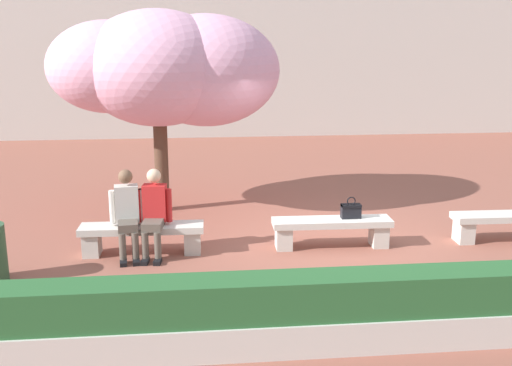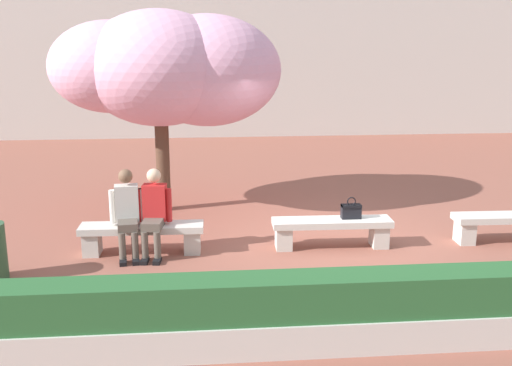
% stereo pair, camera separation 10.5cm
% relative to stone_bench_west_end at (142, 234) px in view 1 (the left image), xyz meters
% --- Properties ---
extents(ground_plane, '(100.00, 100.00, 0.00)m').
position_rel_stone_bench_west_end_xyz_m(ground_plane, '(2.88, 0.00, -0.30)').
color(ground_plane, '#8E5142').
extents(building_facade, '(28.00, 4.00, 8.73)m').
position_rel_stone_bench_west_end_xyz_m(building_facade, '(2.88, 12.58, 4.06)').
color(building_facade, beige).
rests_on(building_facade, ground).
extents(stone_bench_west_end, '(1.84, 0.46, 0.45)m').
position_rel_stone_bench_west_end_xyz_m(stone_bench_west_end, '(0.00, 0.00, 0.00)').
color(stone_bench_west_end, beige).
rests_on(stone_bench_west_end, ground).
extents(stone_bench_near_west, '(1.84, 0.46, 0.45)m').
position_rel_stone_bench_west_end_xyz_m(stone_bench_near_west, '(2.88, 0.00, 0.00)').
color(stone_bench_near_west, beige).
rests_on(stone_bench_near_west, ground).
extents(stone_bench_center, '(1.84, 0.46, 0.45)m').
position_rel_stone_bench_west_end_xyz_m(stone_bench_center, '(5.76, 0.00, 0.00)').
color(stone_bench_center, beige).
rests_on(stone_bench_center, ground).
extents(person_seated_left, '(0.51, 0.71, 1.29)m').
position_rel_stone_bench_west_end_xyz_m(person_seated_left, '(-0.19, -0.05, 0.39)').
color(person_seated_left, black).
rests_on(person_seated_left, ground).
extents(person_seated_right, '(0.51, 0.71, 1.29)m').
position_rel_stone_bench_west_end_xyz_m(person_seated_right, '(0.19, -0.05, 0.39)').
color(person_seated_right, black).
rests_on(person_seated_right, ground).
extents(handbag, '(0.30, 0.15, 0.34)m').
position_rel_stone_bench_west_end_xyz_m(handbag, '(3.18, 0.03, 0.28)').
color(handbag, black).
rests_on(handbag, stone_bench_near_west).
extents(cherry_tree_main, '(4.13, 2.96, 3.65)m').
position_rel_stone_bench_west_end_xyz_m(cherry_tree_main, '(0.33, 2.37, 2.30)').
color(cherry_tree_main, '#513828').
rests_on(cherry_tree_main, ground).
extents(planter_hedge_foreground, '(11.71, 0.50, 0.80)m').
position_rel_stone_bench_west_end_xyz_m(planter_hedge_foreground, '(2.88, -3.00, 0.08)').
color(planter_hedge_foreground, beige).
rests_on(planter_hedge_foreground, ground).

